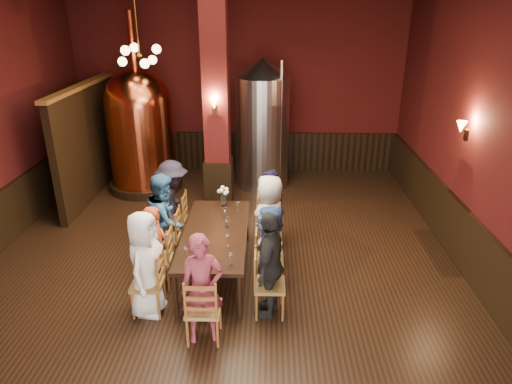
{
  "coord_description": "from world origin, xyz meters",
  "views": [
    {
      "loc": [
        0.79,
        -6.32,
        4.06
      ],
      "look_at": [
        0.58,
        0.2,
        1.34
      ],
      "focal_mm": 32.0,
      "sensor_mm": 36.0,
      "label": 1
    }
  ],
  "objects_px": {
    "person_1": "(157,247)",
    "person_2": "(165,220)",
    "copper_kettle": "(141,129)",
    "rose_vase": "(223,193)",
    "person_0": "(145,264)",
    "steel_vessel": "(262,124)",
    "dining_table": "(215,235)"
  },
  "relations": [
    {
      "from": "person_1",
      "to": "person_2",
      "type": "relative_size",
      "value": 0.84
    },
    {
      "from": "dining_table",
      "to": "person_1",
      "type": "relative_size",
      "value": 1.82
    },
    {
      "from": "dining_table",
      "to": "person_2",
      "type": "bearing_deg",
      "value": 158.78
    },
    {
      "from": "person_2",
      "to": "rose_vase",
      "type": "bearing_deg",
      "value": -52.9
    },
    {
      "from": "person_1",
      "to": "copper_kettle",
      "type": "distance_m",
      "value": 4.22
    },
    {
      "from": "person_1",
      "to": "steel_vessel",
      "type": "xyz_separation_m",
      "value": [
        1.51,
        4.26,
        0.82
      ]
    },
    {
      "from": "person_1",
      "to": "person_2",
      "type": "bearing_deg",
      "value": 0.97
    },
    {
      "from": "person_2",
      "to": "steel_vessel",
      "type": "xyz_separation_m",
      "value": [
        1.51,
        3.6,
        0.69
      ]
    },
    {
      "from": "person_2",
      "to": "copper_kettle",
      "type": "relative_size",
      "value": 0.4
    },
    {
      "from": "dining_table",
      "to": "rose_vase",
      "type": "distance_m",
      "value": 1.04
    },
    {
      "from": "person_0",
      "to": "person_1",
      "type": "xyz_separation_m",
      "value": [
        -0.01,
        0.67,
        -0.11
      ]
    },
    {
      "from": "person_1",
      "to": "copper_kettle",
      "type": "relative_size",
      "value": 0.34
    },
    {
      "from": "dining_table",
      "to": "person_1",
      "type": "height_order",
      "value": "person_1"
    },
    {
      "from": "dining_table",
      "to": "person_2",
      "type": "distance_m",
      "value": 0.92
    },
    {
      "from": "person_0",
      "to": "copper_kettle",
      "type": "relative_size",
      "value": 0.39
    },
    {
      "from": "person_0",
      "to": "rose_vase",
      "type": "distance_m",
      "value": 2.2
    },
    {
      "from": "steel_vessel",
      "to": "person_0",
      "type": "bearing_deg",
      "value": -106.93
    },
    {
      "from": "steel_vessel",
      "to": "person_2",
      "type": "bearing_deg",
      "value": -112.83
    },
    {
      "from": "dining_table",
      "to": "rose_vase",
      "type": "height_order",
      "value": "rose_vase"
    },
    {
      "from": "person_0",
      "to": "person_2",
      "type": "xyz_separation_m",
      "value": [
        -0.01,
        1.33,
        0.02
      ]
    },
    {
      "from": "dining_table",
      "to": "copper_kettle",
      "type": "xyz_separation_m",
      "value": [
        -2.07,
        3.62,
        0.74
      ]
    },
    {
      "from": "person_0",
      "to": "rose_vase",
      "type": "xyz_separation_m",
      "value": [
        0.87,
        2.01,
        0.22
      ]
    },
    {
      "from": "copper_kettle",
      "to": "rose_vase",
      "type": "height_order",
      "value": "copper_kettle"
    },
    {
      "from": "person_1",
      "to": "person_2",
      "type": "xyz_separation_m",
      "value": [
        -0.01,
        0.66,
        0.13
      ]
    },
    {
      "from": "copper_kettle",
      "to": "steel_vessel",
      "type": "xyz_separation_m",
      "value": [
        2.73,
        0.3,
        0.05
      ]
    },
    {
      "from": "person_0",
      "to": "copper_kettle",
      "type": "bearing_deg",
      "value": 23.23
    },
    {
      "from": "copper_kettle",
      "to": "rose_vase",
      "type": "bearing_deg",
      "value": -51.24
    },
    {
      "from": "dining_table",
      "to": "steel_vessel",
      "type": "distance_m",
      "value": 4.05
    },
    {
      "from": "person_1",
      "to": "copper_kettle",
      "type": "height_order",
      "value": "copper_kettle"
    },
    {
      "from": "person_1",
      "to": "rose_vase",
      "type": "distance_m",
      "value": 1.64
    },
    {
      "from": "person_2",
      "to": "rose_vase",
      "type": "relative_size",
      "value": 4.4
    },
    {
      "from": "dining_table",
      "to": "copper_kettle",
      "type": "distance_m",
      "value": 4.24
    }
  ]
}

